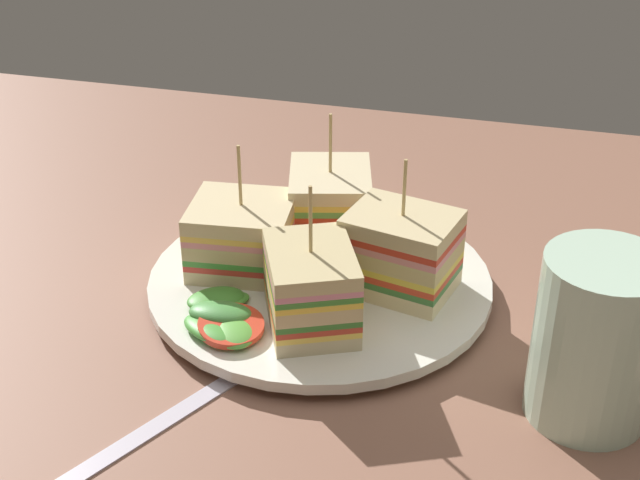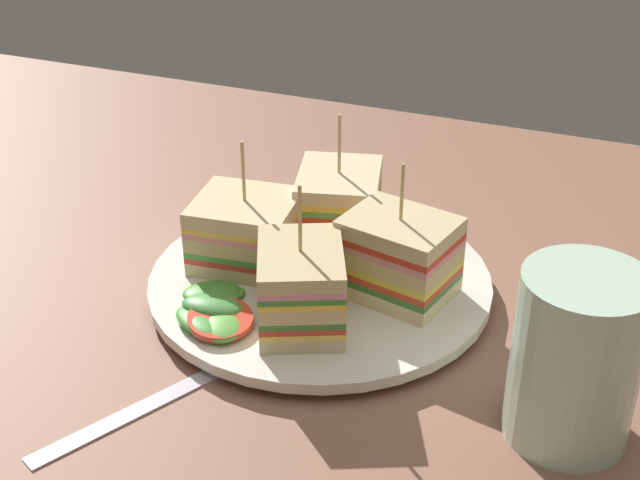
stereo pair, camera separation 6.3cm
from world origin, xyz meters
TOP-DOWN VIEW (x-y plane):
  - ground_plane at (0.00, 0.00)cm, footprint 120.68×72.06cm
  - plate at (0.00, 0.00)cm, footprint 24.54×24.54cm
  - sandwich_wedge_0 at (-5.70, 0.37)cm, footprint 7.89×7.22cm
  - sandwich_wedge_1 at (0.90, -5.65)cm, footprint 7.89×8.81cm
  - sandwich_wedge_2 at (5.72, -0.10)cm, footprint 8.30×7.06cm
  - sandwich_wedge_3 at (-0.73, 5.67)cm, footprint 7.63×8.51cm
  - chip_pile at (-1.10, 0.04)cm, footprint 5.44×6.22cm
  - salad_garnish at (-4.75, -7.30)cm, footprint 7.05×7.91cm
  - spoon at (-3.28, -12.01)cm, footprint 8.93×14.81cm
  - drinking_glass at (18.56, -8.35)cm, footprint 7.17×7.17cm

SIDE VIEW (x-z plane):
  - ground_plane at x=0.00cm, z-range -1.80..0.00cm
  - spoon at x=-3.28cm, z-range -0.12..0.88cm
  - plate at x=0.00cm, z-range 0.15..1.58cm
  - salad_garnish at x=-4.75cm, z-range 1.21..2.75cm
  - chip_pile at x=-1.10cm, z-range 1.36..2.88cm
  - sandwich_wedge_0 at x=-5.70cm, z-range -0.84..8.70cm
  - sandwich_wedge_1 at x=0.90cm, z-range -0.89..9.17cm
  - sandwich_wedge_3 at x=-0.73cm, z-range -0.88..9.26cm
  - sandwich_wedge_2 at x=5.72cm, z-range -0.63..9.24cm
  - drinking_glass at x=18.56cm, z-range -0.79..9.72cm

